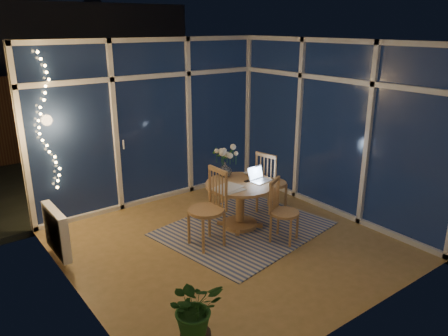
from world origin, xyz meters
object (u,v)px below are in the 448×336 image
(chair_left, at_px, (206,209))
(flower_vase, at_px, (225,170))
(laptop, at_px, (261,174))
(potted_plant, at_px, (195,312))
(dining_table, at_px, (240,205))
(chair_right, at_px, (272,182))
(chair_front, at_px, (285,211))

(chair_left, bearing_deg, flower_vase, 126.69)
(laptop, relative_size, potted_plant, 0.38)
(laptop, xyz_separation_m, flower_vase, (-0.28, 0.47, -0.00))
(dining_table, bearing_deg, chair_left, -166.33)
(chair_right, xyz_separation_m, flower_vase, (-0.71, 0.25, 0.27))
(dining_table, relative_size, potted_plant, 1.29)
(chair_front, height_order, flower_vase, flower_vase)
(chair_right, bearing_deg, laptop, 104.61)
(chair_left, distance_m, laptop, 1.01)
(chair_left, distance_m, flower_vase, 0.91)
(dining_table, distance_m, chair_left, 0.75)
(flower_vase, bearing_deg, laptop, -59.21)
(dining_table, relative_size, flower_vase, 4.68)
(dining_table, distance_m, flower_vase, 0.57)
(dining_table, relative_size, chair_front, 1.12)
(chair_left, bearing_deg, laptop, 92.94)
(laptop, height_order, potted_plant, laptop)
(chair_right, xyz_separation_m, laptop, (-0.43, -0.22, 0.27))
(chair_right, distance_m, flower_vase, 0.80)
(laptop, bearing_deg, dining_table, 150.86)
(chair_right, bearing_deg, flower_vase, 58.11)
(laptop, bearing_deg, flower_vase, 114.06)
(dining_table, height_order, flower_vase, flower_vase)
(dining_table, xyz_separation_m, chair_front, (0.19, -0.70, 0.10))
(chair_front, bearing_deg, dining_table, 80.27)
(flower_vase, bearing_deg, chair_left, -143.02)
(dining_table, height_order, potted_plant, potted_plant)
(flower_vase, bearing_deg, chair_front, -79.50)
(dining_table, xyz_separation_m, chair_right, (0.71, 0.11, 0.17))
(dining_table, xyz_separation_m, potted_plant, (-1.88, -1.69, 0.05))
(laptop, distance_m, potted_plant, 2.70)
(potted_plant, bearing_deg, chair_right, 34.80)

